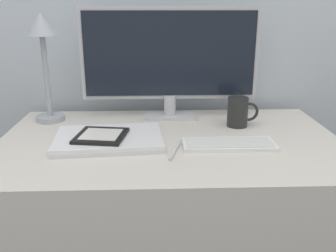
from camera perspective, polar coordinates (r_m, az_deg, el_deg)
desk at (r=1.38m, az=0.28°, el=-16.06°), size 1.11×0.68×0.71m
monitor at (r=1.40m, az=0.29°, el=10.24°), size 0.65×0.11×0.41m
keyboard at (r=1.16m, az=9.23°, el=-2.73°), size 0.28×0.11×0.01m
laptop at (r=1.19m, az=-9.00°, el=-1.95°), size 0.35×0.26×0.02m
ereader at (r=1.18m, az=-10.16°, el=-1.45°), size 0.17×0.17×0.01m
desk_lamp at (r=1.42m, az=-18.45°, el=11.31°), size 0.11×0.11×0.39m
coffee_mug at (r=1.35m, az=10.70°, el=2.13°), size 0.11×0.07×0.10m
pen at (r=1.11m, az=1.05°, el=-3.77°), size 0.04×0.14×0.01m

